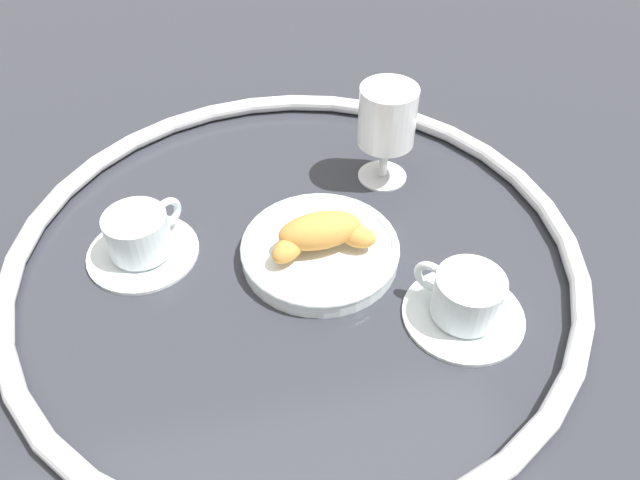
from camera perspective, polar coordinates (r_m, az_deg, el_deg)
ground_plane at (r=0.75m, az=-2.28°, el=-1.71°), size 2.20×2.20×0.00m
table_chrome_rim at (r=0.75m, az=-2.30°, el=-1.07°), size 0.69×0.69×0.02m
pastry_plate at (r=0.75m, az=0.00°, el=-0.93°), size 0.19×0.19×0.02m
croissant_large at (r=0.72m, az=0.06°, el=0.60°), size 0.14×0.06×0.04m
coffee_cup_near at (r=0.69m, az=13.29°, el=-5.47°), size 0.14×0.14×0.06m
coffee_cup_far at (r=0.77m, az=-16.29°, el=0.18°), size 0.14×0.14×0.06m
juice_glass_left at (r=0.82m, az=6.22°, el=10.96°), size 0.08×0.08×0.14m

